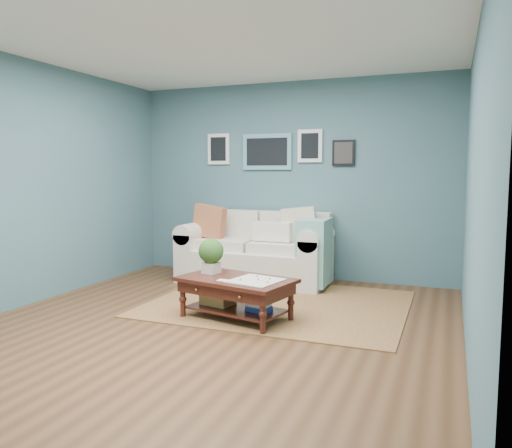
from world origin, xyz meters
The scene contains 4 objects.
room_shell centered at (-0.01, 0.06, 1.36)m, with size 5.00×5.02×2.70m.
area_rug centered at (0.34, 1.02, 0.01)m, with size 2.76×2.21×0.01m, color brown.
loveseat centered at (-0.25, 2.03, 0.42)m, with size 2.02×0.92×1.04m.
coffee_table centered at (0.07, 0.34, 0.35)m, with size 1.23×0.88×0.78m.
Camera 1 is at (2.09, -4.14, 1.47)m, focal length 35.00 mm.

